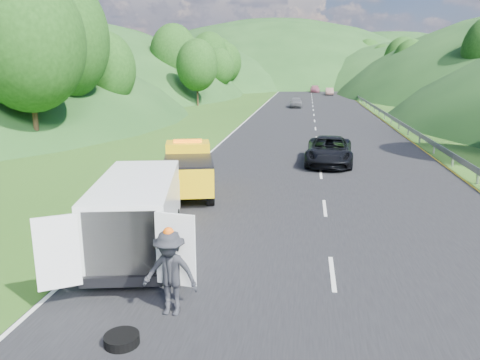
# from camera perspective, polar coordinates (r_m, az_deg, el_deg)

# --- Properties ---
(ground) EXTENTS (320.00, 320.00, 0.00)m
(ground) POSITION_cam_1_polar(r_m,az_deg,el_deg) (15.06, -0.76, -7.50)
(ground) COLOR #38661E
(ground) RESTS_ON ground
(road_surface) EXTENTS (14.00, 200.00, 0.02)m
(road_surface) POSITION_cam_1_polar(r_m,az_deg,el_deg) (54.14, 9.00, 7.84)
(road_surface) COLOR black
(road_surface) RESTS_ON ground
(guardrail) EXTENTS (0.06, 140.00, 1.52)m
(guardrail) POSITION_cam_1_polar(r_m,az_deg,el_deg) (67.08, 15.18, 8.64)
(guardrail) COLOR gray
(guardrail) RESTS_ON ground
(tree_line_left) EXTENTS (14.00, 140.00, 14.00)m
(tree_line_left) POSITION_cam_1_polar(r_m,az_deg,el_deg) (77.03, -8.01, 9.59)
(tree_line_left) COLOR #275B1A
(tree_line_left) RESTS_ON ground
(tree_line_right) EXTENTS (14.00, 140.00, 14.00)m
(tree_line_right) POSITION_cam_1_polar(r_m,az_deg,el_deg) (76.94, 24.04, 8.54)
(tree_line_right) COLOR #275B1A
(tree_line_right) RESTS_ON ground
(hills_backdrop) EXTENTS (201.00, 288.60, 44.00)m
(hills_backdrop) POSITION_cam_1_polar(r_m,az_deg,el_deg) (148.72, 9.93, 11.48)
(hills_backdrop) COLOR #2D5B23
(hills_backdrop) RESTS_ON ground
(tow_truck) EXTENTS (3.15, 5.56, 2.26)m
(tow_truck) POSITION_cam_1_polar(r_m,az_deg,el_deg) (20.33, -6.31, 1.31)
(tow_truck) COLOR black
(tow_truck) RESTS_ON ground
(white_van) EXTENTS (4.05, 6.94, 2.32)m
(white_van) POSITION_cam_1_polar(r_m,az_deg,el_deg) (14.09, -12.31, -3.70)
(white_van) COLOR black
(white_van) RESTS_ON ground
(woman) EXTENTS (0.69, 0.74, 1.66)m
(woman) POSITION_cam_1_polar(r_m,az_deg,el_deg) (16.67, -12.44, -5.70)
(woman) COLOR white
(woman) RESTS_ON ground
(child) EXTENTS (0.57, 0.53, 0.94)m
(child) POSITION_cam_1_polar(r_m,az_deg,el_deg) (16.09, -11.00, -6.34)
(child) COLOR tan
(child) RESTS_ON ground
(worker) EXTENTS (1.32, 0.82, 1.96)m
(worker) POSITION_cam_1_polar(r_m,az_deg,el_deg) (11.10, -8.34, -15.87)
(worker) COLOR black
(worker) RESTS_ON ground
(suitcase) EXTENTS (0.39, 0.30, 0.56)m
(suitcase) POSITION_cam_1_polar(r_m,az_deg,el_deg) (16.76, -17.16, -4.87)
(suitcase) COLOR #514B3C
(suitcase) RESTS_ON ground
(spare_tire) EXTENTS (0.71, 0.71, 0.20)m
(spare_tire) POSITION_cam_1_polar(r_m,az_deg,el_deg) (10.25, -14.17, -18.90)
(spare_tire) COLOR black
(spare_tire) RESTS_ON ground
(passing_suv) EXTENTS (2.84, 5.63, 1.53)m
(passing_suv) POSITION_cam_1_polar(r_m,az_deg,el_deg) (27.14, 10.75, 1.92)
(passing_suv) COLOR black
(passing_suv) RESTS_ON ground
(dist_car_a) EXTENTS (1.60, 3.97, 1.35)m
(dist_car_a) POSITION_cam_1_polar(r_m,az_deg,el_deg) (63.62, 6.83, 8.76)
(dist_car_a) COLOR #515257
(dist_car_a) RESTS_ON ground
(dist_car_b) EXTENTS (1.41, 4.04, 1.33)m
(dist_car_b) POSITION_cam_1_polar(r_m,az_deg,el_deg) (91.62, 10.84, 10.13)
(dist_car_b) COLOR #7B5652
(dist_car_b) RESTS_ON ground
(dist_car_c) EXTENTS (1.92, 4.73, 1.37)m
(dist_car_c) POSITION_cam_1_polar(r_m,az_deg,el_deg) (100.41, 9.10, 10.50)
(dist_car_c) COLOR #8E4759
(dist_car_c) RESTS_ON ground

